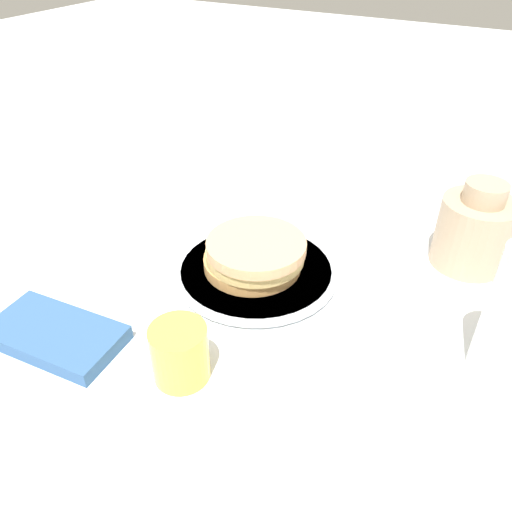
{
  "coord_description": "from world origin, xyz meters",
  "views": [
    {
      "loc": [
        0.27,
        -0.53,
        0.45
      ],
      "look_at": [
        -0.02,
        -0.02,
        0.03
      ],
      "focal_mm": 35.0,
      "sensor_mm": 36.0,
      "label": 1
    }
  ],
  "objects_px": {
    "juice_glass": "(178,352)",
    "cream_jug": "(474,230)",
    "plate": "(256,270)",
    "pancake_stack": "(254,254)"
  },
  "relations": [
    {
      "from": "plate",
      "to": "juice_glass",
      "type": "bearing_deg",
      "value": -85.97
    },
    {
      "from": "juice_glass",
      "to": "cream_jug",
      "type": "height_order",
      "value": "cream_jug"
    },
    {
      "from": "pancake_stack",
      "to": "plate",
      "type": "bearing_deg",
      "value": 37.12
    },
    {
      "from": "plate",
      "to": "cream_jug",
      "type": "xyz_separation_m",
      "value": [
        0.27,
        0.18,
        0.05
      ]
    },
    {
      "from": "pancake_stack",
      "to": "juice_glass",
      "type": "relative_size",
      "value": 2.13
    },
    {
      "from": "juice_glass",
      "to": "cream_jug",
      "type": "distance_m",
      "value": 0.46
    },
    {
      "from": "cream_jug",
      "to": "pancake_stack",
      "type": "bearing_deg",
      "value": -145.82
    },
    {
      "from": "plate",
      "to": "juice_glass",
      "type": "height_order",
      "value": "juice_glass"
    },
    {
      "from": "plate",
      "to": "cream_jug",
      "type": "bearing_deg",
      "value": 34.16
    },
    {
      "from": "pancake_stack",
      "to": "cream_jug",
      "type": "relative_size",
      "value": 1.12
    }
  ]
}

